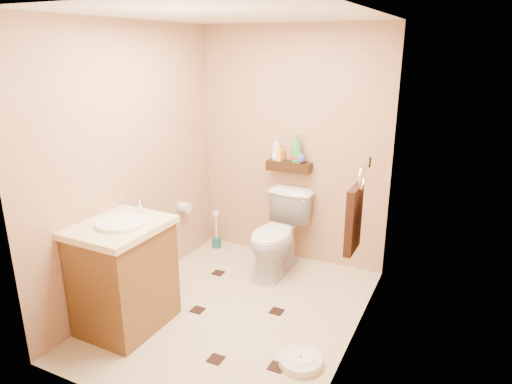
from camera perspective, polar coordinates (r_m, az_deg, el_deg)
The scene contains 20 objects.
ground at distance 4.08m, azimuth -2.59°, elevation -14.67°, with size 2.50×2.50×0.00m, color #C0AF8D.
wall_back at distance 4.68m, azimuth 4.55°, elevation 5.57°, with size 2.00×0.04×2.40m, color tan.
wall_front at distance 2.62m, azimuth -16.18°, elevation -5.14°, with size 2.00×0.04×2.40m, color tan.
wall_left at distance 4.14m, azimuth -15.11°, elevation 3.38°, with size 0.04×2.50×2.40m, color tan.
wall_right at distance 3.24m, azimuth 12.87°, elevation -0.43°, with size 0.04×2.50×2.40m, color tan.
ceiling at distance 3.45m, azimuth -3.19°, elevation 21.31°, with size 2.00×2.50×0.02m, color silver.
wall_shelf at distance 4.65m, azimuth 4.13°, elevation 3.21°, with size 0.46×0.14×0.10m, color #361D0E.
floor_accents at distance 4.06m, azimuth -1.99°, elevation -14.74°, with size 1.20×1.34×0.01m.
toilet at distance 4.54m, azimuth 2.71°, elevation -5.38°, with size 0.45×0.79×0.80m, color white.
vanity at distance 3.83m, azimuth -16.12°, elevation -9.85°, with size 0.61×0.74×1.03m.
bathroom_scale at distance 3.51m, azimuth 5.58°, elevation -20.24°, with size 0.39×0.39×0.06m.
toilet_brush at distance 5.19m, azimuth -4.96°, elevation -5.31°, with size 0.10×0.10×0.44m.
towel_ring at distance 3.57m, azimuth 12.19°, elevation -3.00°, with size 0.12×0.30×0.76m.
toilet_paper at distance 4.76m, azimuth -8.93°, elevation -1.88°, with size 0.12×0.11×0.12m.
bottle_a at distance 4.66m, azimuth 2.56°, elevation 5.45°, with size 0.09×0.09×0.24m, color white.
bottle_b at distance 4.66m, azimuth 2.92°, elevation 5.01°, with size 0.08×0.08×0.18m, color #FEB135.
bottle_c at distance 4.59m, azimuth 5.05°, elevation 4.57°, with size 0.11×0.11×0.14m, color red.
bottle_d at distance 4.57m, azimuth 5.12°, elevation 5.43°, with size 0.11×0.11×0.28m, color green.
bottle_e at distance 4.59m, azimuth 5.19°, elevation 4.67°, with size 0.07×0.07×0.16m, color gold.
bottle_f at distance 4.58m, azimuth 5.60°, elevation 4.48°, with size 0.11×0.11×0.14m, color #4748B2.
Camera 1 is at (1.66, -3.01, 2.19)m, focal length 32.00 mm.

